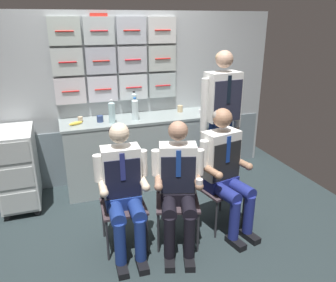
{
  "coord_description": "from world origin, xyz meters",
  "views": [
    {
      "loc": [
        -0.75,
        -2.77,
        2.05
      ],
      "look_at": [
        0.25,
        0.14,
        0.92
      ],
      "focal_mm": 35.52,
      "sensor_mm": 36.0,
      "label": 1
    }
  ],
  "objects": [
    {
      "name": "water_bottle_short",
      "position": [
        0.13,
        1.01,
        1.03
      ],
      "size": [
        0.08,
        0.08,
        0.28
      ],
      "color": "silver",
      "rests_on": "galley_counter"
    },
    {
      "name": "folding_chair_left",
      "position": [
        -0.27,
        -0.01,
        0.51
      ],
      "size": [
        0.42,
        0.42,
        0.83
      ],
      "color": "#2D2D33",
      "rests_on": "ground"
    },
    {
      "name": "paper_cup_tan",
      "position": [
        -0.28,
        1.06,
        0.94
      ],
      "size": [
        0.08,
        0.08,
        0.08
      ],
      "color": "navy",
      "rests_on": "galley_counter"
    },
    {
      "name": "coffee_cup_white",
      "position": [
        0.77,
        1.18,
        0.95
      ],
      "size": [
        0.07,
        0.07,
        0.09
      ],
      "color": "tan",
      "rests_on": "galley_counter"
    },
    {
      "name": "folding_chair_right",
      "position": [
        0.72,
        0.02,
        0.51
      ],
      "size": [
        0.48,
        0.48,
        0.83
      ],
      "color": "#2D2D33",
      "rests_on": "ground"
    },
    {
      "name": "crew_member_left",
      "position": [
        -0.27,
        -0.17,
        0.66
      ],
      "size": [
        0.48,
        0.6,
        1.22
      ],
      "color": "black",
      "rests_on": "ground"
    },
    {
      "name": "espresso_cup_small",
      "position": [
        -0.5,
        1.15,
        0.94
      ],
      "size": [
        0.06,
        0.06,
        0.06
      ],
      "color": "tan",
      "rests_on": "galley_counter"
    },
    {
      "name": "water_bottle_tall",
      "position": [
        -0.15,
        0.98,
        1.03
      ],
      "size": [
        0.08,
        0.08,
        0.28
      ],
      "color": "silver",
      "rests_on": "galley_counter"
    },
    {
      "name": "galley_bulkhead",
      "position": [
        -0.0,
        1.37,
        1.1
      ],
      "size": [
        4.2,
        0.14,
        2.15
      ],
      "color": "#A4AAAD",
      "rests_on": "ground"
    },
    {
      "name": "crew_member_standing",
      "position": [
        1.03,
        0.53,
        1.05
      ],
      "size": [
        0.54,
        0.3,
        1.74
      ],
      "color": "black",
      "rests_on": "ground"
    },
    {
      "name": "water_bottle_clear",
      "position": [
        0.17,
        1.21,
        1.05
      ],
      "size": [
        0.07,
        0.07,
        0.31
      ],
      "color": "silver",
      "rests_on": "galley_counter"
    },
    {
      "name": "galley_counter",
      "position": [
        0.21,
        1.09,
        0.45
      ],
      "size": [
        1.93,
        0.53,
        0.9
      ],
      "color": "#93A0A0",
      "rests_on": "ground"
    },
    {
      "name": "crew_member_center",
      "position": [
        0.21,
        -0.26,
        0.66
      ],
      "size": [
        0.5,
        0.64,
        1.21
      ],
      "color": "black",
      "rests_on": "ground"
    },
    {
      "name": "ground",
      "position": [
        0.0,
        0.0,
        -0.02
      ],
      "size": [
        4.8,
        4.8,
        0.04
      ],
      "primitive_type": "cube",
      "color": "#242F31"
    },
    {
      "name": "folding_chair_center",
      "position": [
        0.26,
        -0.11,
        0.51
      ],
      "size": [
        0.5,
        0.5,
        0.83
      ],
      "color": "#2D2D33",
      "rests_on": "ground"
    },
    {
      "name": "snack_banana",
      "position": [
        -0.57,
        1.03,
        0.92
      ],
      "size": [
        0.17,
        0.1,
        0.04
      ],
      "color": "yellow",
      "rests_on": "galley_counter"
    },
    {
      "name": "coffee_cup_spare",
      "position": [
        0.99,
        0.99,
        0.94
      ],
      "size": [
        0.06,
        0.06,
        0.06
      ],
      "color": "white",
      "rests_on": "galley_counter"
    },
    {
      "name": "crew_member_right",
      "position": [
        0.75,
        -0.14,
        0.69
      ],
      "size": [
        0.51,
        0.66,
        1.26
      ],
      "color": "black",
      "rests_on": "ground"
    },
    {
      "name": "service_trolley",
      "position": [
        -1.24,
        0.99,
        0.49
      ],
      "size": [
        0.4,
        0.65,
        0.92
      ],
      "color": "black",
      "rests_on": "ground"
    }
  ]
}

